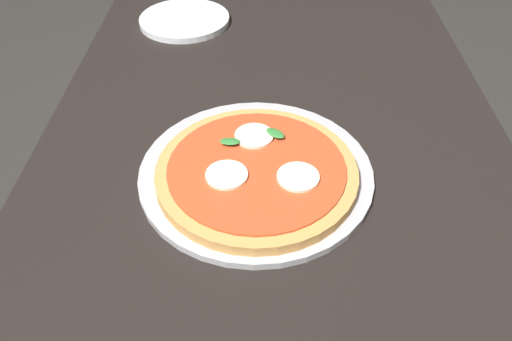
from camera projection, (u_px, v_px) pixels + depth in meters
dining_table at (273, 219)px, 0.86m from camera, size 1.49×0.81×0.77m
serving_tray at (256, 172)px, 0.78m from camera, size 0.37×0.37×0.01m
pizza at (257, 171)px, 0.76m from camera, size 0.31×0.31×0.03m
plate_white at (185, 20)px, 1.17m from camera, size 0.21×0.21×0.01m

